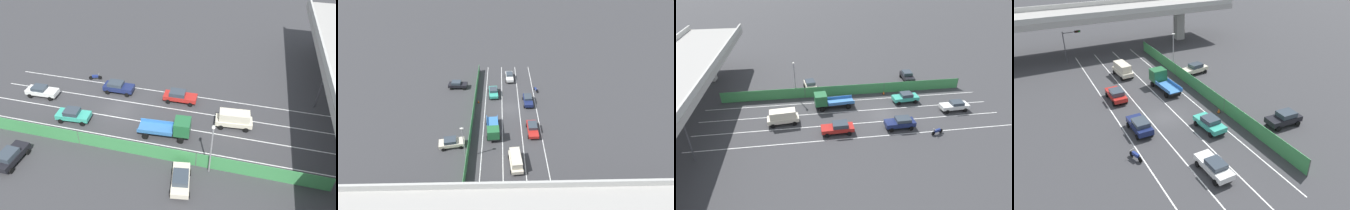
% 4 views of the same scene
% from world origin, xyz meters
% --- Properties ---
extents(ground_plane, '(300.00, 300.00, 0.00)m').
position_xyz_m(ground_plane, '(0.00, 0.00, 0.00)').
color(ground_plane, '#38383A').
extents(lane_line_left_edge, '(0.14, 45.57, 0.01)m').
position_xyz_m(lane_line_left_edge, '(-5.29, 4.78, 0.00)').
color(lane_line_left_edge, silver).
rests_on(lane_line_left_edge, ground).
extents(lane_line_mid_left, '(0.14, 45.57, 0.01)m').
position_xyz_m(lane_line_mid_left, '(-1.76, 4.78, 0.00)').
color(lane_line_mid_left, silver).
rests_on(lane_line_mid_left, ground).
extents(lane_line_mid_right, '(0.14, 45.57, 0.01)m').
position_xyz_m(lane_line_mid_right, '(1.76, 4.78, 0.00)').
color(lane_line_mid_right, silver).
rests_on(lane_line_mid_right, ground).
extents(lane_line_right_edge, '(0.14, 45.57, 0.01)m').
position_xyz_m(lane_line_right_edge, '(5.29, 4.78, 0.00)').
color(lane_line_right_edge, silver).
rests_on(lane_line_right_edge, ground).
extents(elevated_overpass, '(53.65, 10.70, 8.40)m').
position_xyz_m(elevated_overpass, '(0.00, 29.57, 6.80)').
color(elevated_overpass, '#A09E99').
rests_on(elevated_overpass, ground).
extents(green_fence, '(0.10, 41.67, 1.88)m').
position_xyz_m(green_fence, '(7.41, 4.78, 0.94)').
color(green_fence, '#3D8E4C').
rests_on(green_fence, ground).
extents(car_sedan_red, '(2.08, 4.56, 1.61)m').
position_xyz_m(car_sedan_red, '(-3.69, 7.38, 0.89)').
color(car_sedan_red, red).
rests_on(car_sedan_red, ground).
extents(car_sedan_white, '(2.05, 4.52, 1.54)m').
position_xyz_m(car_sedan_white, '(-0.13, -11.62, 0.86)').
color(car_sedan_white, white).
rests_on(car_sedan_white, ground).
extents(car_sedan_navy, '(2.06, 4.31, 1.62)m').
position_xyz_m(car_sedan_navy, '(-3.69, -1.58, 0.91)').
color(car_sedan_navy, navy).
rests_on(car_sedan_navy, ground).
extents(car_van_cream, '(2.33, 4.63, 2.16)m').
position_xyz_m(car_van_cream, '(-0.24, 15.05, 1.23)').
color(car_van_cream, beige).
rests_on(car_van_cream, ground).
extents(car_taxi_teal, '(2.31, 4.39, 1.61)m').
position_xyz_m(car_taxi_teal, '(3.61, -4.82, 0.89)').
color(car_taxi_teal, teal).
rests_on(car_taxi_teal, ground).
extents(flatbed_truck_blue, '(2.69, 6.37, 2.55)m').
position_xyz_m(flatbed_truck_blue, '(3.42, 8.31, 1.31)').
color(flatbed_truck_blue, black).
rests_on(flatbed_truck_blue, ground).
extents(motorcycle, '(0.83, 1.88, 0.93)m').
position_xyz_m(motorcycle, '(-5.91, -6.20, 0.46)').
color(motorcycle, black).
rests_on(motorcycle, ground).
extents(parked_sedan_dark, '(4.31, 2.20, 1.70)m').
position_xyz_m(parked_sedan_dark, '(11.91, -7.98, 0.94)').
color(parked_sedan_dark, black).
rests_on(parked_sedan_dark, ground).
extents(parked_sedan_cream, '(4.50, 2.56, 1.67)m').
position_xyz_m(parked_sedan_cream, '(10.44, 10.69, 0.92)').
color(parked_sedan_cream, beige).
rests_on(parked_sedan_cream, ground).
extents(traffic_light, '(3.10, 0.50, 5.54)m').
position_xyz_m(traffic_light, '(-6.06, 25.44, 3.89)').
color(traffic_light, '#47474C').
rests_on(traffic_light, ground).
extents(street_lamp, '(0.60, 0.36, 6.38)m').
position_xyz_m(street_lamp, '(7.82, 13.22, 3.93)').
color(street_lamp, gray).
rests_on(street_lamp, ground).
extents(traffic_cone, '(0.47, 0.47, 0.60)m').
position_xyz_m(traffic_cone, '(6.76, -1.98, 0.28)').
color(traffic_cone, orange).
rests_on(traffic_cone, ground).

